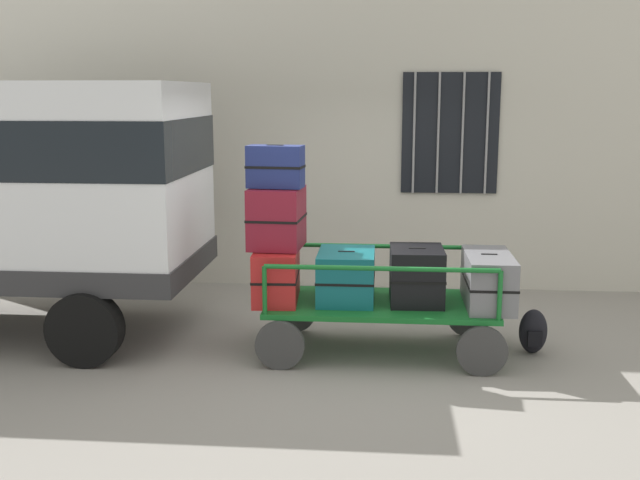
# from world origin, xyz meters

# --- Properties ---
(ground_plane) EXTENTS (40.00, 40.00, 0.00)m
(ground_plane) POSITION_xyz_m (0.00, 0.00, 0.00)
(ground_plane) COLOR gray
(building_wall) EXTENTS (12.00, 0.38, 5.00)m
(building_wall) POSITION_xyz_m (0.01, 2.68, 2.50)
(building_wall) COLOR beige
(building_wall) RESTS_ON ground
(luggage_cart) EXTENTS (2.28, 1.19, 0.51)m
(luggage_cart) POSITION_xyz_m (0.35, -0.03, 0.41)
(luggage_cart) COLOR #146023
(luggage_cart) RESTS_ON ground
(cart_railing) EXTENTS (2.16, 1.06, 0.47)m
(cart_railing) POSITION_xyz_m (0.35, -0.03, 0.89)
(cart_railing) COLOR #146023
(cart_railing) RESTS_ON luggage_cart
(suitcase_left_bottom) EXTENTS (0.47, 0.80, 0.51)m
(suitcase_left_bottom) POSITION_xyz_m (-0.66, -0.06, 0.76)
(suitcase_left_bottom) COLOR #B21E1E
(suitcase_left_bottom) RESTS_ON luggage_cart
(suitcase_left_middle) EXTENTS (0.53, 0.61, 0.59)m
(suitcase_left_middle) POSITION_xyz_m (-0.66, 0.01, 1.31)
(suitcase_left_middle) COLOR maroon
(suitcase_left_middle) RESTS_ON suitcase_left_bottom
(suitcase_left_top) EXTENTS (0.56, 0.31, 0.41)m
(suitcase_left_top) POSITION_xyz_m (-0.66, -0.04, 1.81)
(suitcase_left_top) COLOR navy
(suitcase_left_top) RESTS_ON suitcase_left_middle
(suitcase_midleft_bottom) EXTENTS (0.55, 0.74, 0.49)m
(suitcase_midleft_bottom) POSITION_xyz_m (0.01, -0.01, 0.75)
(suitcase_midleft_bottom) COLOR #0F5960
(suitcase_midleft_bottom) RESTS_ON luggage_cart
(suitcase_center_bottom) EXTENTS (0.53, 0.64, 0.54)m
(suitcase_center_bottom) POSITION_xyz_m (0.69, -0.02, 0.77)
(suitcase_center_bottom) COLOR black
(suitcase_center_bottom) RESTS_ON luggage_cart
(suitcase_midright_bottom) EXTENTS (0.44, 0.94, 0.50)m
(suitcase_midright_bottom) POSITION_xyz_m (1.37, -0.04, 0.75)
(suitcase_midright_bottom) COLOR slate
(suitcase_midright_bottom) RESTS_ON luggage_cart
(backpack) EXTENTS (0.27, 0.22, 0.44)m
(backpack) POSITION_xyz_m (1.83, 0.05, 0.22)
(backpack) COLOR black
(backpack) RESTS_ON ground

